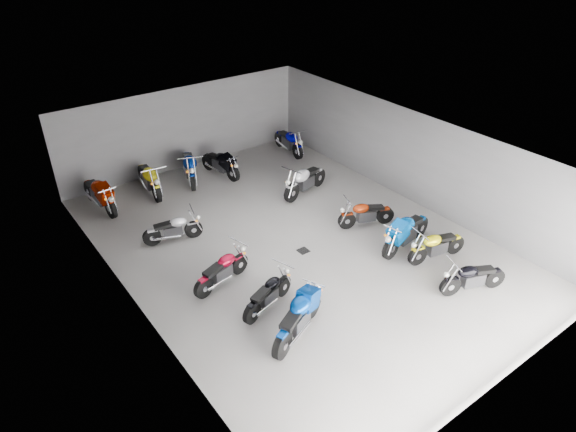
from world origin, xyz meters
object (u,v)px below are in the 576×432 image
motorcycle_right_b (436,245)px  motorcycle_right_d (366,214)px  motorcycle_left_d (222,270)px  drain_grate (303,251)px  motorcycle_back_a (100,194)px  motorcycle_left_f (173,229)px  motorcycle_right_a (472,277)px  motorcycle_left_b (299,317)px  motorcycle_back_b (149,179)px  motorcycle_back_f (289,141)px  motorcycle_back_c (190,167)px  motorcycle_right_c (406,232)px  motorcycle_left_c (268,294)px  motorcycle_back_d (221,164)px  motorcycle_right_f (305,180)px

motorcycle_right_b → motorcycle_right_d: bearing=19.6°
motorcycle_left_d → motorcycle_right_b: (5.61, -2.70, 0.00)m
drain_grate → motorcycle_back_a: size_ratio=0.14×
motorcycle_left_f → motorcycle_right_a: size_ratio=0.98×
motorcycle_left_b → motorcycle_right_b: motorcycle_left_b is taller
motorcycle_right_a → motorcycle_left_f: bearing=58.5°
motorcycle_back_b → motorcycle_back_f: (6.16, -0.14, -0.04)m
motorcycle_back_a → motorcycle_back_c: bearing=176.7°
motorcycle_left_d → motorcycle_right_c: (5.34, -1.76, 0.08)m
motorcycle_left_c → motorcycle_back_b: motorcycle_back_b is taller
motorcycle_back_a → motorcycle_back_f: motorcycle_back_a is taller
motorcycle_right_a → motorcycle_back_d: size_ratio=0.88×
motorcycle_left_f → motorcycle_back_a: 3.50m
motorcycle_left_d → motorcycle_back_f: motorcycle_back_f is taller
drain_grate → motorcycle_back_c: bearing=95.0°
motorcycle_left_d → motorcycle_right_d: motorcycle_left_d is taller
motorcycle_back_f → drain_grate: bearing=63.1°
motorcycle_left_f → motorcycle_right_c: (5.46, -4.51, 0.11)m
drain_grate → motorcycle_right_a: bearing=-59.6°
motorcycle_left_f → motorcycle_back_d: 4.66m
motorcycle_right_d → motorcycle_right_f: 2.91m
motorcycle_left_c → motorcycle_right_b: motorcycle_right_b is taller
motorcycle_right_b → motorcycle_back_a: (-6.85, 8.77, 0.09)m
motorcycle_right_c → motorcycle_back_f: motorcycle_right_c is taller
motorcycle_back_d → motorcycle_right_b: bearing=94.6°
motorcycle_back_a → motorcycle_left_d: bearing=96.8°
motorcycle_back_a → motorcycle_back_d: bearing=172.5°
motorcycle_left_c → motorcycle_back_d: (2.91, 7.40, 0.05)m
motorcycle_right_c → drain_grate: bearing=47.2°
motorcycle_right_b → motorcycle_back_d: (-2.25, 8.55, 0.03)m
motorcycle_left_d → motorcycle_right_a: motorcycle_left_d is taller
motorcycle_left_d → motorcycle_left_f: motorcycle_left_d is taller
motorcycle_left_d → motorcycle_right_b: 6.23m
motorcycle_left_b → motorcycle_left_d: size_ratio=1.11×
motorcycle_back_b → motorcycle_left_b: bearing=95.6°
motorcycle_back_a → motorcycle_right_a: bearing=117.2°
drain_grate → motorcycle_back_a: 7.35m
motorcycle_left_c → motorcycle_right_c: 4.89m
motorcycle_right_c → motorcycle_back_a: size_ratio=0.98×
motorcycle_left_c → motorcycle_right_c: size_ratio=0.80×
motorcycle_left_c → motorcycle_right_f: (4.58, 4.31, 0.09)m
motorcycle_right_b → motorcycle_right_c: bearing=27.8°
motorcycle_left_c → motorcycle_left_d: 1.61m
drain_grate → motorcycle_right_d: bearing=-1.4°
drain_grate → motorcycle_right_d: size_ratio=0.18×
motorcycle_left_f → motorcycle_back_d: (3.48, 3.09, 0.06)m
motorcycle_left_f → motorcycle_right_b: bearing=62.5°
motorcycle_right_d → motorcycle_back_a: (-6.49, 6.20, 0.10)m
motorcycle_back_a → motorcycle_back_d: 4.61m
motorcycle_back_a → motorcycle_back_b: 1.84m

